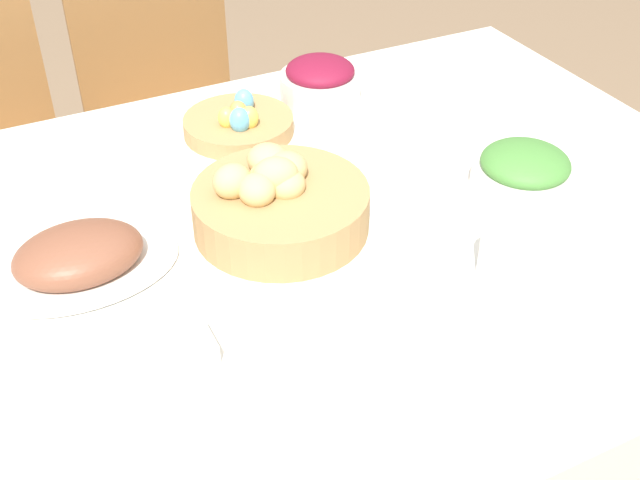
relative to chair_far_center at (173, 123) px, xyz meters
The scene contains 13 objects.
dining_table 0.92m from the chair_far_center, 92.34° to the right, with size 1.63×1.17×0.74m.
chair_far_center is the anchor object (origin of this frame).
bread_basket 0.94m from the chair_far_center, 94.63° to the right, with size 0.30×0.30×0.13m.
egg_basket 0.62m from the chair_far_center, 91.30° to the right, with size 0.22×0.22×0.08m.
ham_platter 0.98m from the chair_far_center, 115.24° to the right, with size 0.31×0.22×0.08m.
green_salad_bowl 1.08m from the chair_far_center, 69.13° to the right, with size 0.19×0.19×0.08m.
beet_salad_bowl 0.61m from the chair_far_center, 68.35° to the right, with size 0.17×0.17×0.10m.
dinner_plate 1.34m from the chair_far_center, 92.08° to the right, with size 0.28×0.28×0.01m.
fork 1.36m from the chair_far_center, 99.18° to the right, with size 0.02×0.18×0.00m.
knife 1.34m from the chair_far_center, 84.91° to the right, with size 0.02×0.18×0.00m.
spoon 1.35m from the chair_far_center, 83.61° to the right, with size 0.02×0.18×0.00m.
drinking_cup 1.21m from the chair_far_center, 80.74° to the right, with size 0.08×0.08×0.09m.
butter_dish 1.19m from the chair_far_center, 106.46° to the right, with size 0.10×0.06×0.03m.
Camera 1 is at (-0.47, -1.00, 1.54)m, focal length 45.00 mm.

